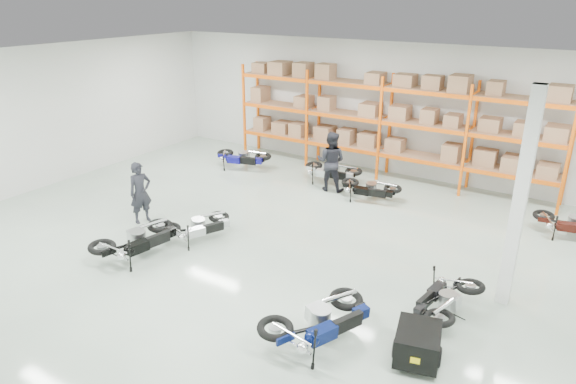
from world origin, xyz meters
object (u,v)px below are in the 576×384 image
Objects in this scene: moto_blue_centre at (320,315)px; moto_touring_right at (446,294)px; moto_back_b at (331,168)px; moto_back_d at (574,219)px; moto_back_a at (242,154)px; person_left at (140,193)px; moto_back_c at (369,185)px; person_back at (331,161)px; moto_silver_left at (198,222)px; moto_black_far_left at (137,235)px; trailer at (418,344)px.

moto_blue_centre is 2.63m from moto_touring_right.
moto_back_d is (7.26, -0.26, -0.02)m from moto_back_b.
person_left is at bearing 170.52° from moto_back_a.
moto_back_a reaches higher than moto_back_c.
moto_touring_right is 8.47m from person_left.
moto_back_d is at bearing 171.24° from person_back.
person_back reaches higher than moto_back_c.
moto_back_c is (2.60, 4.88, -0.00)m from moto_silver_left.
moto_blue_centre is at bearing -174.92° from moto_black_far_left.
moto_back_a is at bearing -38.42° from moto_silver_left.
person_left is at bearing 128.17° from moto_back_c.
moto_back_b is 6.36m from person_left.
person_back is (1.17, 5.03, 0.47)m from moto_silver_left.
person_left is (-8.46, -0.01, 0.34)m from moto_touring_right.
person_back is at bearing 114.51° from trailer.
moto_blue_centre is 1.19× the size of moto_back_d.
moto_back_b is at bearing -76.15° from person_back.
moto_touring_right is at bearing -71.42° from person_left.
moto_touring_right is at bearing 124.58° from person_back.
moto_touring_right is at bearing -149.80° from moto_back_c.
moto_back_a is 3.47m from moto_back_b.
moto_silver_left is at bearing 152.52° from trailer.
moto_black_far_left reaches higher than moto_silver_left.
moto_back_a is at bearing 129.01° from trailer.
moto_silver_left reaches higher than moto_back_c.
moto_back_a is 10.71m from moto_back_d.
moto_blue_centre is 1.22× the size of trailer.
moto_back_a reaches higher than trailer.
person_left reaches higher than moto_blue_centre.
person_back is (3.26, 4.99, 0.10)m from person_left.
moto_touring_right is (6.98, 1.52, -0.06)m from moto_black_far_left.
moto_silver_left is 1.59m from moto_black_far_left.
moto_back_a is at bearing 23.76° from person_left.
moto_back_c is (5.17, -0.35, -0.05)m from moto_back_a.
moto_back_c is 0.99× the size of moto_back_d.
person_back is at bearing 144.74° from moto_touring_right.
trailer is 0.83× the size of person_back.
moto_back_a reaches higher than moto_back_b.
trailer is (0.00, -1.60, -0.14)m from moto_touring_right.
moto_back_a is at bearing -14.76° from person_back.
trailer is at bearing -149.33° from moto_back_b.
moto_blue_centre is at bearing -121.19° from moto_touring_right.
person_back is (-1.43, 0.14, 0.47)m from moto_back_c.
person_left reaches higher than moto_back_d.
moto_back_d is (10.70, 0.15, -0.04)m from moto_back_a.
moto_back_b is (-3.82, 7.62, -0.07)m from moto_blue_centre.
moto_back_c is at bearing -25.57° from person_left.
moto_silver_left is 0.84× the size of person_back.
moto_black_far_left is 7.27m from moto_back_b.
moto_back_d reaches higher than trailer.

